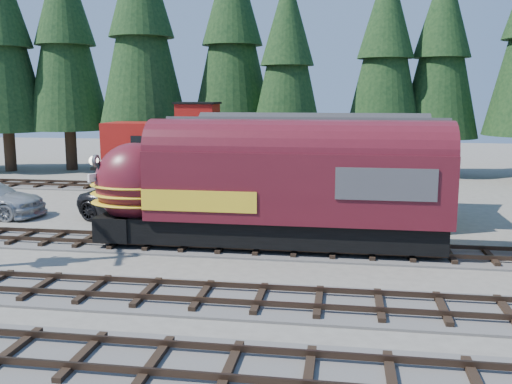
# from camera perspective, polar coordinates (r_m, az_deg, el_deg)

# --- Properties ---
(ground) EXTENTS (120.00, 120.00, 0.00)m
(ground) POSITION_cam_1_polar(r_m,az_deg,el_deg) (19.55, 2.98, -9.02)
(ground) COLOR #6B665B
(ground) RESTS_ON ground
(track_spur) EXTENTS (32.00, 3.20, 0.33)m
(track_spur) POSITION_cam_1_polar(r_m,az_deg,el_deg) (38.81, -9.03, 0.37)
(track_spur) COLOR #4C4947
(track_spur) RESTS_ON ground
(depot) EXTENTS (12.80, 7.00, 5.30)m
(depot) POSITION_cam_1_polar(r_m,az_deg,el_deg) (29.17, 5.18, 3.15)
(depot) COLOR gold
(depot) RESTS_ON ground
(conifer_backdrop) EXTENTS (78.63, 22.14, 17.19)m
(conifer_backdrop) POSITION_cam_1_polar(r_m,az_deg,el_deg) (43.38, 9.30, 15.09)
(conifer_backdrop) COLOR black
(conifer_backdrop) RESTS_ON ground
(locomotive) EXTENTS (14.69, 2.92, 3.99)m
(locomotive) POSITION_cam_1_polar(r_m,az_deg,el_deg) (23.01, 0.23, -0.07)
(locomotive) COLOR black
(locomotive) RESTS_ON ground
(caboose) EXTENTS (10.30, 2.99, 5.36)m
(caboose) POSITION_cam_1_polar(r_m,az_deg,el_deg) (38.08, -7.20, 4.17)
(caboose) COLOR black
(caboose) RESTS_ON ground
(pickup_truck_a) EXTENTS (7.46, 5.16, 1.89)m
(pickup_truck_a) POSITION_cam_1_polar(r_m,az_deg,el_deg) (29.11, -11.04, -1.02)
(pickup_truck_a) COLOR black
(pickup_truck_a) RESTS_ON ground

